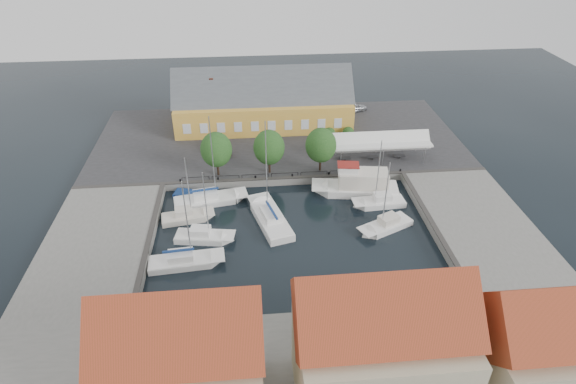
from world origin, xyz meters
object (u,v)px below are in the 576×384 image
object	(u,v)px
car_silver	(355,107)
center_sailboat	(270,220)
trawler	(358,186)
west_boat_a	(209,200)
west_boat_c	(204,238)
car_red	(218,148)
west_boat_d	(185,262)
launch_sw	(186,314)
east_boat_b	(386,226)
warehouse	(260,104)
east_boat_a	(380,203)
launch_nw	(191,195)
west_boat_b	(187,218)
tent_canopy	(381,142)

from	to	relation	value
car_silver	center_sailboat	size ratio (longest dim) A/B	0.32
center_sailboat	trawler	distance (m)	13.23
west_boat_a	west_boat_c	size ratio (longest dim) A/B	1.30
car_red	west_boat_d	distance (m)	23.89
west_boat_c	launch_sw	bearing A→B (deg)	-95.14
trawler	east_boat_b	bearing A→B (deg)	-78.58
west_boat_a	car_red	bearing A→B (deg)	85.50
warehouse	launch_sw	distance (m)	41.87
east_boat_b	launch_sw	xyz separation A→B (m)	(-22.48, -11.64, -0.17)
center_sailboat	west_boat_d	size ratio (longest dim) A/B	1.23
east_boat_b	west_boat_d	xyz separation A→B (m)	(-23.21, -4.36, 0.01)
car_silver	west_boat_d	world-z (taller)	west_boat_d
east_boat_b	west_boat_d	world-z (taller)	west_boat_d
warehouse	car_red	xyz separation A→B (m)	(-6.59, -9.77, -2.64)
trawler	west_boat_c	world-z (taller)	west_boat_c
east_boat_a	launch_nw	bearing A→B (deg)	169.79
car_red	car_silver	bearing A→B (deg)	-1.52
car_silver	west_boat_d	bearing A→B (deg)	126.62
west_boat_b	east_boat_a	bearing A→B (deg)	2.32
car_red	west_boat_a	bearing A→B (deg)	-125.99
warehouse	car_red	size ratio (longest dim) A/B	5.96
trawler	west_boat_b	world-z (taller)	west_boat_b
center_sailboat	west_boat_c	bearing A→B (deg)	-160.81
tent_canopy	trawler	xyz separation A→B (m)	(-4.56, -7.09, -2.67)
center_sailboat	east_boat_a	bearing A→B (deg)	9.71
west_boat_b	west_boat_a	bearing A→B (deg)	55.05
car_red	west_boat_c	bearing A→B (deg)	-124.97
center_sailboat	launch_nw	distance (m)	12.15
launch_nw	trawler	bearing A→B (deg)	-3.01
center_sailboat	west_boat_d	xyz separation A→B (m)	(-9.61, -6.88, -0.09)
warehouse	west_boat_b	distance (m)	27.37
warehouse	car_silver	world-z (taller)	warehouse
center_sailboat	launch_sw	world-z (taller)	center_sailboat
launch_sw	center_sailboat	bearing A→B (deg)	57.91
launch_sw	west_boat_c	bearing A→B (deg)	84.86
east_boat_b	launch_nw	world-z (taller)	east_boat_b
trawler	center_sailboat	bearing A→B (deg)	-154.89
east_boat_a	trawler	bearing A→B (deg)	123.73
tent_canopy	west_boat_a	bearing A→B (deg)	-162.39
east_boat_a	warehouse	bearing A→B (deg)	120.41
warehouse	east_boat_a	size ratio (longest dim) A/B	2.91
warehouse	east_boat_b	distance (m)	32.39
trawler	west_boat_b	xyz separation A→B (m)	(-22.07, -4.17, -0.76)
east_boat_b	west_boat_c	world-z (taller)	east_boat_b
east_boat_b	west_boat_c	xyz separation A→B (m)	(-21.45, -0.22, 0.00)
car_red	launch_sw	world-z (taller)	car_red
car_red	launch_nw	size ratio (longest dim) A/B	1.00
east_boat_a	west_boat_b	world-z (taller)	east_boat_a
center_sailboat	west_boat_a	world-z (taller)	center_sailboat
west_boat_a	west_boat_d	xyz separation A→B (m)	(-2.03, -11.92, 0.00)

